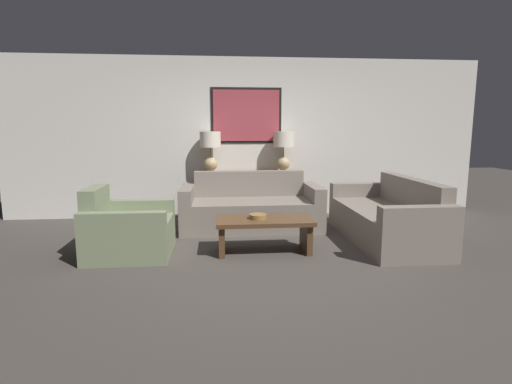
{
  "coord_description": "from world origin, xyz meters",
  "views": [
    {
      "loc": [
        -0.47,
        -4.34,
        1.49
      ],
      "look_at": [
        0.02,
        0.9,
        0.65
      ],
      "focal_mm": 28.0,
      "sensor_mm": 36.0,
      "label": 1
    }
  ],
  "objects_px": {
    "console_table": "(247,195)",
    "armchair_near_back_wall": "(127,231)",
    "couch_by_back_wall": "(251,209)",
    "decorative_bowl": "(258,216)",
    "table_lamp_right": "(284,146)",
    "table_lamp_left": "(210,147)",
    "couch_by_side": "(387,219)",
    "coffee_table": "(264,228)"
  },
  "relations": [
    {
      "from": "table_lamp_right",
      "to": "couch_by_back_wall",
      "type": "relative_size",
      "value": 0.32
    },
    {
      "from": "console_table",
      "to": "decorative_bowl",
      "type": "xyz_separation_m",
      "value": [
        -0.01,
        -1.89,
        0.06
      ]
    },
    {
      "from": "table_lamp_left",
      "to": "armchair_near_back_wall",
      "type": "bearing_deg",
      "value": -117.53
    },
    {
      "from": "table_lamp_left",
      "to": "couch_by_back_wall",
      "type": "height_order",
      "value": "table_lamp_left"
    },
    {
      "from": "couch_by_back_wall",
      "to": "coffee_table",
      "type": "bearing_deg",
      "value": -86.87
    },
    {
      "from": "couch_by_back_wall",
      "to": "couch_by_side",
      "type": "bearing_deg",
      "value": -25.07
    },
    {
      "from": "couch_by_back_wall",
      "to": "armchair_near_back_wall",
      "type": "xyz_separation_m",
      "value": [
        -1.56,
        -1.15,
        -0.01
      ]
    },
    {
      "from": "table_lamp_right",
      "to": "couch_by_back_wall",
      "type": "height_order",
      "value": "table_lamp_right"
    },
    {
      "from": "coffee_table",
      "to": "table_lamp_right",
      "type": "bearing_deg",
      "value": 74.24
    },
    {
      "from": "couch_by_side",
      "to": "table_lamp_left",
      "type": "bearing_deg",
      "value": 147.35
    },
    {
      "from": "table_lamp_left",
      "to": "decorative_bowl",
      "type": "height_order",
      "value": "table_lamp_left"
    },
    {
      "from": "table_lamp_left",
      "to": "coffee_table",
      "type": "bearing_deg",
      "value": -70.62
    },
    {
      "from": "console_table",
      "to": "couch_by_side",
      "type": "xyz_separation_m",
      "value": [
        1.77,
        -1.52,
        -0.1
      ]
    },
    {
      "from": "decorative_bowl",
      "to": "table_lamp_right",
      "type": "bearing_deg",
      "value": 72.01
    },
    {
      "from": "couch_by_side",
      "to": "armchair_near_back_wall",
      "type": "relative_size",
      "value": 2.17
    },
    {
      "from": "coffee_table",
      "to": "armchair_near_back_wall",
      "type": "height_order",
      "value": "armchair_near_back_wall"
    },
    {
      "from": "decorative_bowl",
      "to": "armchair_near_back_wall",
      "type": "bearing_deg",
      "value": 178.33
    },
    {
      "from": "couch_by_side",
      "to": "coffee_table",
      "type": "height_order",
      "value": "couch_by_side"
    },
    {
      "from": "coffee_table",
      "to": "decorative_bowl",
      "type": "xyz_separation_m",
      "value": [
        -0.08,
        0.01,
        0.14
      ]
    },
    {
      "from": "coffee_table",
      "to": "console_table",
      "type": "bearing_deg",
      "value": 91.99
    },
    {
      "from": "table_lamp_left",
      "to": "table_lamp_right",
      "type": "xyz_separation_m",
      "value": [
        1.2,
        0.0,
        0.0
      ]
    },
    {
      "from": "table_lamp_right",
      "to": "coffee_table",
      "type": "relative_size",
      "value": 0.57
    },
    {
      "from": "decorative_bowl",
      "to": "coffee_table",
      "type": "bearing_deg",
      "value": -6.07
    },
    {
      "from": "table_lamp_left",
      "to": "armchair_near_back_wall",
      "type": "xyz_separation_m",
      "value": [
        -0.96,
        -1.84,
        -0.91
      ]
    },
    {
      "from": "couch_by_side",
      "to": "coffee_table",
      "type": "xyz_separation_m",
      "value": [
        -1.7,
        -0.38,
        0.02
      ]
    },
    {
      "from": "couch_by_side",
      "to": "armchair_near_back_wall",
      "type": "xyz_separation_m",
      "value": [
        -3.33,
        -0.32,
        -0.01
      ]
    },
    {
      "from": "table_lamp_right",
      "to": "armchair_near_back_wall",
      "type": "height_order",
      "value": "table_lamp_right"
    },
    {
      "from": "table_lamp_left",
      "to": "decorative_bowl",
      "type": "bearing_deg",
      "value": -72.67
    },
    {
      "from": "table_lamp_right",
      "to": "coffee_table",
      "type": "distance_m",
      "value": 2.16
    },
    {
      "from": "couch_by_back_wall",
      "to": "decorative_bowl",
      "type": "height_order",
      "value": "couch_by_back_wall"
    },
    {
      "from": "couch_by_back_wall",
      "to": "armchair_near_back_wall",
      "type": "bearing_deg",
      "value": -143.59
    },
    {
      "from": "console_table",
      "to": "armchair_near_back_wall",
      "type": "relative_size",
      "value": 1.71
    },
    {
      "from": "table_lamp_left",
      "to": "couch_by_side",
      "type": "bearing_deg",
      "value": -32.65
    },
    {
      "from": "couch_by_side",
      "to": "decorative_bowl",
      "type": "relative_size",
      "value": 9.76
    },
    {
      "from": "couch_by_back_wall",
      "to": "couch_by_side",
      "type": "xyz_separation_m",
      "value": [
        1.77,
        -0.83,
        0.0
      ]
    },
    {
      "from": "table_lamp_right",
      "to": "decorative_bowl",
      "type": "xyz_separation_m",
      "value": [
        -0.61,
        -1.89,
        -0.75
      ]
    },
    {
      "from": "coffee_table",
      "to": "couch_by_side",
      "type": "bearing_deg",
      "value": 12.49
    },
    {
      "from": "console_table",
      "to": "couch_by_back_wall",
      "type": "xyz_separation_m",
      "value": [
        0.0,
        -0.69,
        -0.1
      ]
    },
    {
      "from": "console_table",
      "to": "armchair_near_back_wall",
      "type": "distance_m",
      "value": 2.42
    },
    {
      "from": "decorative_bowl",
      "to": "armchair_near_back_wall",
      "type": "xyz_separation_m",
      "value": [
        -1.55,
        0.05,
        -0.16
      ]
    },
    {
      "from": "console_table",
      "to": "table_lamp_left",
      "type": "distance_m",
      "value": 1.01
    },
    {
      "from": "coffee_table",
      "to": "armchair_near_back_wall",
      "type": "bearing_deg",
      "value": 178.12
    }
  ]
}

